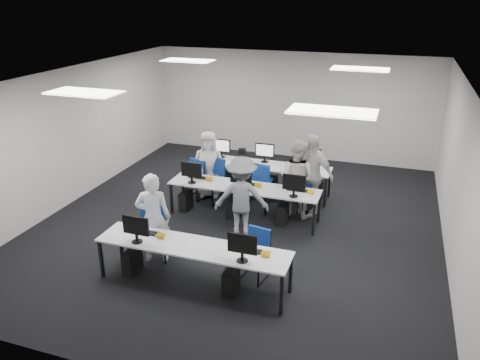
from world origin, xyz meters
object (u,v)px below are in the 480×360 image
(chair_1, at_px, (254,263))
(student_2, at_px, (209,164))
(desk_mid, at_px, (244,188))
(chair_5, at_px, (204,183))
(photographer, at_px, (241,197))
(chair_3, at_px, (257,197))
(chair_6, at_px, (260,189))
(student_0, at_px, (153,218))
(chair_2, at_px, (211,188))
(student_3, at_px, (310,174))
(student_1, at_px, (297,178))
(chair_7, at_px, (306,199))
(chair_4, at_px, (296,200))
(desk_front, at_px, (193,248))
(chair_0, at_px, (154,241))

(chair_1, distance_m, student_2, 3.61)
(desk_mid, xyz_separation_m, chair_5, (-1.28, 0.87, -0.38))
(photographer, bearing_deg, chair_1, 102.63)
(chair_3, height_order, chair_6, chair_6)
(student_0, xyz_separation_m, photographer, (1.16, 1.38, -0.02))
(chair_2, xyz_separation_m, student_3, (2.24, 0.11, 0.58))
(photographer, bearing_deg, student_0, 35.60)
(desk_mid, height_order, student_0, student_0)
(chair_5, bearing_deg, chair_6, 21.96)
(student_1, distance_m, student_2, 2.17)
(chair_1, distance_m, student_3, 2.89)
(chair_1, bearing_deg, chair_3, 116.29)
(desk_mid, bearing_deg, chair_2, 148.17)
(chair_1, xyz_separation_m, chair_7, (0.29, 2.90, -0.02))
(chair_4, height_order, chair_6, chair_6)
(chair_4, bearing_deg, chair_5, 176.23)
(chair_1, bearing_deg, student_1, 97.96)
(desk_front, xyz_separation_m, student_1, (1.00, 3.14, 0.16))
(desk_mid, xyz_separation_m, chair_3, (0.17, 0.46, -0.37))
(chair_4, height_order, student_2, student_2)
(chair_2, distance_m, chair_3, 1.16)
(chair_1, xyz_separation_m, student_0, (-1.84, -0.03, 0.56))
(chair_6, distance_m, student_1, 1.13)
(chair_3, bearing_deg, chair_5, 157.89)
(chair_1, distance_m, chair_2, 3.27)
(student_1, bearing_deg, chair_5, 7.35)
(chair_1, relative_size, student_1, 0.51)
(chair_1, xyz_separation_m, chair_3, (-0.71, 2.54, 0.03))
(chair_4, distance_m, chair_5, 2.31)
(chair_3, bearing_deg, student_0, -120.05)
(chair_2, relative_size, chair_6, 1.00)
(chair_0, bearing_deg, student_3, 28.17)
(desk_mid, bearing_deg, chair_1, -67.09)
(student_2, bearing_deg, chair_0, -102.12)
(chair_1, relative_size, student_0, 0.52)
(chair_1, relative_size, chair_3, 0.89)
(chair_4, height_order, student_3, student_3)
(student_3, bearing_deg, chair_2, -161.63)
(chair_5, relative_size, student_2, 0.60)
(chair_0, relative_size, chair_4, 1.01)
(desk_mid, distance_m, student_3, 1.46)
(chair_6, bearing_deg, student_3, -2.49)
(student_2, bearing_deg, chair_3, -31.30)
(chair_2, bearing_deg, student_3, 17.85)
(chair_0, height_order, chair_2, chair_2)
(desk_front, relative_size, student_2, 2.04)
(chair_0, xyz_separation_m, chair_6, (1.13, 2.95, 0.00))
(desk_mid, bearing_deg, student_0, -114.60)
(chair_2, xyz_separation_m, student_1, (1.98, -0.07, 0.53))
(chair_2, xyz_separation_m, student_2, (-0.16, 0.26, 0.47))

